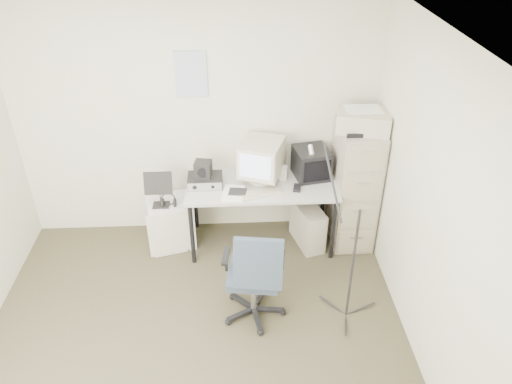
{
  "coord_description": "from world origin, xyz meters",
  "views": [
    {
      "loc": [
        0.36,
        -2.78,
        3.33
      ],
      "look_at": [
        0.55,
        0.95,
        0.95
      ],
      "focal_mm": 35.0,
      "sensor_mm": 36.0,
      "label": 1
    }
  ],
  "objects_px": {
    "office_chair": "(254,272)",
    "side_cart": "(171,223)",
    "desk": "(261,213)",
    "filing_cabinet": "(354,186)"
  },
  "relations": [
    {
      "from": "office_chair",
      "to": "side_cart",
      "type": "distance_m",
      "value": 1.34
    },
    {
      "from": "office_chair",
      "to": "side_cart",
      "type": "height_order",
      "value": "office_chair"
    },
    {
      "from": "filing_cabinet",
      "to": "desk",
      "type": "relative_size",
      "value": 0.87
    },
    {
      "from": "filing_cabinet",
      "to": "desk",
      "type": "xyz_separation_m",
      "value": [
        -0.95,
        -0.03,
        -0.29
      ]
    },
    {
      "from": "desk",
      "to": "office_chair",
      "type": "bearing_deg",
      "value": -97.01
    },
    {
      "from": "filing_cabinet",
      "to": "side_cart",
      "type": "relative_size",
      "value": 2.37
    },
    {
      "from": "office_chair",
      "to": "side_cart",
      "type": "xyz_separation_m",
      "value": [
        -0.81,
        1.04,
        -0.21
      ]
    },
    {
      "from": "desk",
      "to": "office_chair",
      "type": "height_order",
      "value": "office_chair"
    },
    {
      "from": "desk",
      "to": "office_chair",
      "type": "distance_m",
      "value": 1.05
    },
    {
      "from": "desk",
      "to": "office_chair",
      "type": "xyz_separation_m",
      "value": [
        -0.13,
        -1.03,
        0.12
      ]
    }
  ]
}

